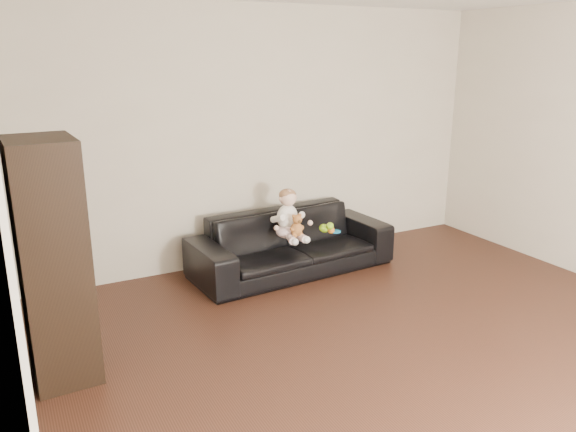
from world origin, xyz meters
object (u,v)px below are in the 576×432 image
sofa (291,242)px  toy_rattle (331,230)px  baby (289,217)px  toy_green (324,228)px  toy_blue_disc (335,231)px  teddy_bear (297,226)px  cabinet (53,262)px

sofa → toy_rattle: size_ratio=27.54×
baby → toy_green: 0.44m
sofa → toy_blue_disc: sofa is taller
teddy_bear → toy_rattle: (0.43, 0.08, -0.13)m
toy_green → teddy_bear: bearing=-159.8°
toy_green → toy_rattle: 0.08m
sofa → toy_green: sofa is taller
cabinet → teddy_bear: (2.19, 0.71, -0.26)m
toy_blue_disc → teddy_bear: bearing=-169.3°
toy_rattle → cabinet: bearing=-163.3°
baby → toy_rattle: bearing=-0.7°
teddy_bear → toy_green: 0.44m
teddy_bear → toy_rattle: teddy_bear is taller
teddy_bear → toy_green: teddy_bear is taller
cabinet → teddy_bear: cabinet is taller
sofa → baby: bearing=-133.0°
toy_green → toy_rattle: bearing=-58.8°
toy_rattle → toy_blue_disc: size_ratio=0.70×
toy_rattle → toy_blue_disc: 0.07m
teddy_bear → toy_green: size_ratio=1.78×
cabinet → teddy_bear: size_ratio=7.43×
sofa → toy_blue_disc: bearing=-25.8°
toy_green → toy_blue_disc: (0.10, -0.05, -0.04)m
baby → toy_blue_disc: (0.50, -0.06, -0.21)m
baby → toy_blue_disc: baby is taller
cabinet → toy_blue_disc: cabinet is taller
sofa → toy_rattle: sofa is taller
sofa → baby: 0.34m
toy_blue_disc → sofa: bearing=158.1°
cabinet → toy_rattle: bearing=14.2°
teddy_bear → cabinet: bearing=-145.8°
sofa → toy_blue_disc: (0.41, -0.17, 0.10)m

